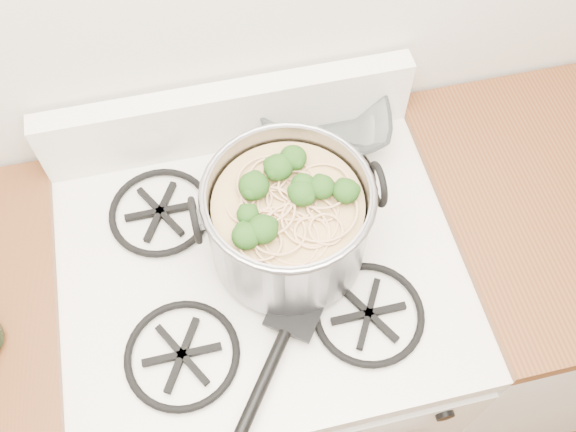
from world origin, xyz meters
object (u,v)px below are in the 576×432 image
at_px(gas_range, 267,346).
at_px(stock_pot, 288,222).
at_px(glass_bowl, 323,122).
at_px(spatula, 297,305).

bearing_deg(gas_range, stock_pot, 13.88).
relative_size(stock_pot, glass_bowl, 3.03).
height_order(gas_range, stock_pot, stock_pot).
distance_m(gas_range, spatula, 0.51).
bearing_deg(glass_bowl, spatula, -111.02).
xyz_separation_m(gas_range, stock_pot, (0.06, 0.01, 0.58)).
distance_m(stock_pot, spatula, 0.15).
height_order(gas_range, spatula, spatula).
distance_m(gas_range, stock_pot, 0.58).
distance_m(gas_range, glass_bowl, 0.61).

